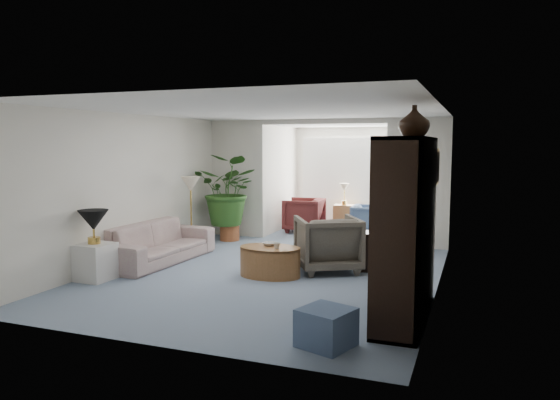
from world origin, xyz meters
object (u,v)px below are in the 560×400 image
at_px(sofa, 158,243).
at_px(coffee_bowl, 269,244).
at_px(coffee_table, 270,262).
at_px(plant_pot, 230,233).
at_px(framed_picture, 437,167).
at_px(end_table, 95,262).
at_px(sunroom_table, 344,217).
at_px(coffee_cup, 277,246).
at_px(ottoman, 326,327).
at_px(entertainment_cabinet, 406,229).
at_px(sunroom_chair_blue, 369,220).
at_px(floor_lamp, 191,184).
at_px(table_lamp, 93,220).
at_px(sunroom_chair_maroon, 304,215).
at_px(side_table_dark, 375,251).
at_px(wingback_chair, 328,244).
at_px(cabinet_urn, 414,121).

bearing_deg(sofa, coffee_bowl, -91.48).
height_order(coffee_table, plant_pot, coffee_table).
relative_size(framed_picture, sofa, 0.22).
height_order(end_table, sunroom_table, sunroom_table).
bearing_deg(coffee_cup, ottoman, -58.37).
relative_size(entertainment_cabinet, plant_pot, 5.20).
bearing_deg(plant_pot, coffee_cup, -51.57).
height_order(plant_pot, sunroom_chair_blue, sunroom_chair_blue).
bearing_deg(floor_lamp, coffee_bowl, -30.89).
xyz_separation_m(end_table, table_lamp, (0.00, 0.00, 0.62)).
distance_m(floor_lamp, plant_pot, 1.58).
bearing_deg(end_table, sunroom_chair_maroon, 73.17).
relative_size(side_table_dark, sunroom_chair_blue, 0.82).
distance_m(side_table_dark, entertainment_cabinet, 2.39).
bearing_deg(sunroom_chair_maroon, framed_picture, 34.31).
bearing_deg(plant_pot, sunroom_table, 51.30).
relative_size(end_table, sunroom_table, 0.95).
bearing_deg(end_table, coffee_table, 25.36).
bearing_deg(side_table_dark, sunroom_chair_blue, 102.84).
xyz_separation_m(coffee_cup, sunroom_table, (-0.18, 4.89, -0.21)).
distance_m(framed_picture, ottoman, 2.87).
height_order(sofa, ottoman, sofa).
relative_size(entertainment_cabinet, ottoman, 4.38).
xyz_separation_m(framed_picture, side_table_dark, (-0.97, 1.03, -1.40)).
bearing_deg(wingback_chair, coffee_bowl, 5.35).
bearing_deg(coffee_cup, end_table, -157.94).
xyz_separation_m(coffee_table, cabinet_urn, (2.16, -0.71, 2.05)).
height_order(coffee_cup, sunroom_table, sunroom_table).
bearing_deg(coffee_bowl, table_lamp, -152.16).
relative_size(side_table_dark, ottoman, 1.28).
xyz_separation_m(entertainment_cabinet, sunroom_chair_blue, (-1.44, 5.25, -0.70)).
relative_size(table_lamp, cabinet_urn, 1.14).
height_order(coffee_bowl, ottoman, coffee_bowl).
distance_m(end_table, coffee_cup, 2.69).
bearing_deg(floor_lamp, sunroom_table, 58.47).
xyz_separation_m(coffee_cup, plant_pot, (-2.04, 2.57, -0.34)).
relative_size(sunroom_chair_blue, sunroom_table, 1.31).
distance_m(wingback_chair, sunroom_chair_blue, 3.40).
bearing_deg(framed_picture, wingback_chair, 156.27).
height_order(table_lamp, plant_pot, table_lamp).
bearing_deg(coffee_bowl, plant_pot, 127.81).
height_order(framed_picture, table_lamp, framed_picture).
bearing_deg(framed_picture, sunroom_chair_maroon, 127.53).
height_order(entertainment_cabinet, sunroom_chair_blue, entertainment_cabinet).
xyz_separation_m(side_table_dark, entertainment_cabinet, (0.74, -2.15, 0.73)).
bearing_deg(sunroom_table, coffee_bowl, -90.25).
bearing_deg(floor_lamp, entertainment_cabinet, -30.73).
bearing_deg(sunroom_table, plant_pot, -128.70).
relative_size(floor_lamp, wingback_chair, 0.38).
bearing_deg(ottoman, sunroom_table, 102.44).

